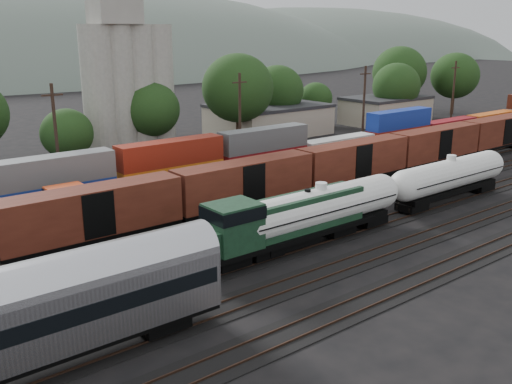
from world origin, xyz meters
TOP-DOWN VIEW (x-y plane):
  - ground at (0.00, 0.00)m, footprint 600.00×600.00m
  - tracks at (0.00, 0.00)m, footprint 180.00×33.20m
  - green_locomotive at (-4.47, -5.00)m, footprint 17.88×3.16m
  - tank_car_a at (0.17, -5.00)m, footprint 18.39×3.29m
  - tank_car_b at (18.74, -5.00)m, footprint 17.78×3.18m
  - orange_locomotive at (-11.73, 10.00)m, footprint 15.87×2.64m
  - boxcar_string at (7.57, 5.00)m, footprint 184.40×2.90m
  - container_wall at (2.51, 15.00)m, footprint 160.36×2.60m
  - grain_silo at (3.28, 36.00)m, footprint 13.40×5.00m
  - industrial_sheds at (6.63, 35.25)m, footprint 119.38×17.26m
  - tree_band at (4.95, 35.01)m, footprint 166.59×19.09m
  - utility_poles at (0.00, 22.00)m, footprint 122.20×0.36m

SIDE VIEW (x-z plane):
  - ground at x=0.00m, z-range 0.00..0.00m
  - tracks at x=0.00m, z-range -0.05..0.15m
  - orange_locomotive at x=-11.73m, z-range 0.30..4.27m
  - industrial_sheds at x=6.63m, z-range 0.01..5.11m
  - container_wall at x=2.51m, z-range -0.22..5.58m
  - green_locomotive at x=-4.47m, z-range 0.32..5.06m
  - tank_car_b at x=18.74m, z-range 0.43..5.09m
  - tank_car_a at x=0.17m, z-range 0.44..5.26m
  - boxcar_string at x=7.57m, z-range 1.02..5.22m
  - utility_poles at x=0.00m, z-range 0.21..12.21m
  - tree_band at x=4.95m, z-range 0.64..14.77m
  - grain_silo at x=3.28m, z-range -3.24..25.76m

